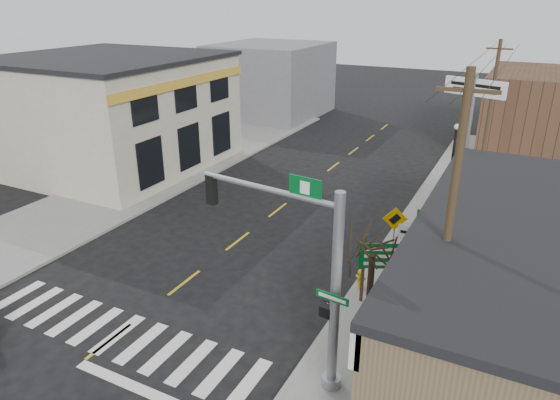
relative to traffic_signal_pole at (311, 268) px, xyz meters
The scene contains 19 objects.
ground 7.60m from the traffic_signal_pole, 168.75° to the right, with size 140.00×140.00×0.00m, color black.
sidewalk_right 12.54m from the traffic_signal_pole, 77.84° to the left, with size 6.00×38.00×0.13m, color slate.
sidewalk_left 19.76m from the traffic_signal_pole, 142.88° to the left, with size 6.00×38.00×0.13m, color slate.
center_line 10.05m from the traffic_signal_pole, 133.98° to the left, with size 0.12×56.00×0.01m, color gold.
crosswalk 7.54m from the traffic_signal_pole, behind, with size 11.00×2.20×0.01m, color silver.
left_building 23.26m from the traffic_signal_pole, 146.87° to the left, with size 12.00×12.00×6.80m, color #BBB49C.
bldg_distant_right 29.25m from the traffic_signal_pole, 79.11° to the left, with size 8.00×10.00×5.60m, color brown.
bldg_distant_left 35.34m from the traffic_signal_pole, 119.64° to the left, with size 9.00×10.00×6.40m, color slate.
traffic_signal_pole is the anchor object (origin of this frame).
guide_sign 4.87m from the traffic_signal_pole, 80.39° to the left, with size 1.54×0.13×2.69m.
fire_hydrant 6.19m from the traffic_signal_pole, 91.92° to the left, with size 0.24×0.24×0.78m.
ped_crossing_sign 7.86m from the traffic_signal_pole, 87.12° to the left, with size 0.98×0.07×2.53m.
lamp_post 11.99m from the traffic_signal_pole, 81.43° to the left, with size 0.66×0.52×5.12m.
dance_center_sign 16.34m from the traffic_signal_pole, 83.72° to the left, with size 3.18×0.20×6.75m.
bare_tree 2.48m from the traffic_signal_pole, 65.59° to the left, with size 2.37×2.37×4.74m.
shrub_front 5.36m from the traffic_signal_pole, 55.60° to the left, with size 1.36×1.36×1.02m, color #163E18.
shrub_back 8.69m from the traffic_signal_pole, 55.88° to the left, with size 1.01×1.01×0.76m, color black.
utility_pole_near 3.91m from the traffic_signal_pole, 37.64° to the left, with size 1.51×0.23×8.71m.
utility_pole_far 21.01m from the traffic_signal_pole, 83.72° to the left, with size 1.40×0.21×8.03m.
Camera 1 is at (10.94, -9.28, 10.40)m, focal length 32.00 mm.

